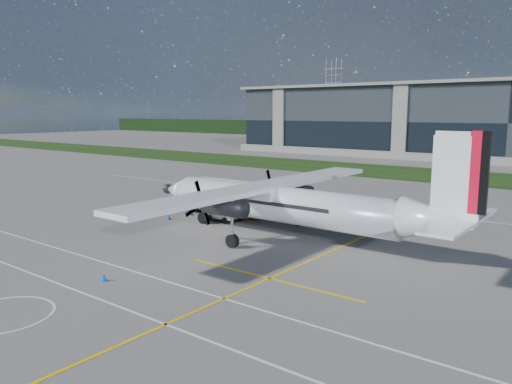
{
  "coord_description": "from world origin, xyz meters",
  "views": [
    {
      "loc": [
        19.36,
        -28.41,
        9.57
      ],
      "look_at": [
        -3.74,
        1.41,
        3.48
      ],
      "focal_mm": 35.0,
      "sensor_mm": 36.0,
      "label": 1
    }
  ],
  "objects_px": {
    "safety_cone_nose_stbd": "(192,213)",
    "safety_cone_stbdwing": "(345,206)",
    "fuel_tanker_truck": "(222,196)",
    "safety_cone_portwing": "(103,277)",
    "safety_cone_fwd": "(156,212)",
    "pylon_west": "(333,98)",
    "safety_cone_nose_port": "(169,217)",
    "baggage_tug": "(223,211)",
    "turboprop_aircraft": "(291,184)",
    "ground_crew_person": "(248,211)"
  },
  "relations": [
    {
      "from": "baggage_tug",
      "to": "safety_cone_fwd",
      "type": "bearing_deg",
      "value": -166.56
    },
    {
      "from": "fuel_tanker_truck",
      "to": "safety_cone_fwd",
      "type": "height_order",
      "value": "fuel_tanker_truck"
    },
    {
      "from": "safety_cone_stbdwing",
      "to": "safety_cone_portwing",
      "type": "distance_m",
      "value": 28.05
    },
    {
      "from": "baggage_tug",
      "to": "safety_cone_nose_stbd",
      "type": "distance_m",
      "value": 4.09
    },
    {
      "from": "turboprop_aircraft",
      "to": "fuel_tanker_truck",
      "type": "bearing_deg",
      "value": 157.88
    },
    {
      "from": "baggage_tug",
      "to": "safety_cone_fwd",
      "type": "relative_size",
      "value": 5.88
    },
    {
      "from": "safety_cone_stbdwing",
      "to": "safety_cone_portwing",
      "type": "height_order",
      "value": "same"
    },
    {
      "from": "safety_cone_portwing",
      "to": "safety_cone_stbdwing",
      "type": "bearing_deg",
      "value": 88.62
    },
    {
      "from": "safety_cone_fwd",
      "to": "safety_cone_portwing",
      "type": "height_order",
      "value": "same"
    },
    {
      "from": "safety_cone_nose_stbd",
      "to": "safety_cone_fwd",
      "type": "relative_size",
      "value": 1.0
    },
    {
      "from": "baggage_tug",
      "to": "ground_crew_person",
      "type": "xyz_separation_m",
      "value": [
        1.72,
        1.32,
        0.01
      ]
    },
    {
      "from": "safety_cone_fwd",
      "to": "safety_cone_nose_port",
      "type": "height_order",
      "value": "same"
    },
    {
      "from": "turboprop_aircraft",
      "to": "baggage_tug",
      "type": "distance_m",
      "value": 9.12
    },
    {
      "from": "safety_cone_nose_stbd",
      "to": "safety_cone_portwing",
      "type": "distance_m",
      "value": 18.51
    },
    {
      "from": "baggage_tug",
      "to": "safety_cone_stbdwing",
      "type": "bearing_deg",
      "value": 64.48
    },
    {
      "from": "turboprop_aircraft",
      "to": "safety_cone_nose_stbd",
      "type": "xyz_separation_m",
      "value": [
        -12.33,
        1.86,
        -3.99
      ]
    },
    {
      "from": "safety_cone_stbdwing",
      "to": "safety_cone_nose_port",
      "type": "distance_m",
      "value": 17.63
    },
    {
      "from": "safety_cone_stbdwing",
      "to": "safety_cone_nose_port",
      "type": "relative_size",
      "value": 1.0
    },
    {
      "from": "pylon_west",
      "to": "safety_cone_stbdwing",
      "type": "xyz_separation_m",
      "value": [
        76.39,
        -134.1,
        -14.75
      ]
    },
    {
      "from": "turboprop_aircraft",
      "to": "safety_cone_nose_port",
      "type": "distance_m",
      "value": 13.16
    },
    {
      "from": "ground_crew_person",
      "to": "safety_cone_stbdwing",
      "type": "bearing_deg",
      "value": -35.34
    },
    {
      "from": "safety_cone_stbdwing",
      "to": "safety_cone_nose_stbd",
      "type": "relative_size",
      "value": 1.0
    },
    {
      "from": "safety_cone_nose_stbd",
      "to": "safety_cone_nose_port",
      "type": "height_order",
      "value": "same"
    },
    {
      "from": "safety_cone_stbdwing",
      "to": "fuel_tanker_truck",
      "type": "bearing_deg",
      "value": -130.96
    },
    {
      "from": "fuel_tanker_truck",
      "to": "safety_cone_stbdwing",
      "type": "distance_m",
      "value": 12.54
    },
    {
      "from": "safety_cone_fwd",
      "to": "safety_cone_nose_port",
      "type": "relative_size",
      "value": 1.0
    },
    {
      "from": "baggage_tug",
      "to": "safety_cone_portwing",
      "type": "bearing_deg",
      "value": -72.55
    },
    {
      "from": "baggage_tug",
      "to": "ground_crew_person",
      "type": "height_order",
      "value": "ground_crew_person"
    },
    {
      "from": "safety_cone_fwd",
      "to": "safety_cone_portwing",
      "type": "bearing_deg",
      "value": -50.19
    },
    {
      "from": "fuel_tanker_truck",
      "to": "baggage_tug",
      "type": "relative_size",
      "value": 3.01
    },
    {
      "from": "safety_cone_fwd",
      "to": "safety_cone_nose_stbd",
      "type": "bearing_deg",
      "value": 30.89
    },
    {
      "from": "pylon_west",
      "to": "fuel_tanker_truck",
      "type": "height_order",
      "value": "pylon_west"
    },
    {
      "from": "safety_cone_nose_port",
      "to": "baggage_tug",
      "type": "bearing_deg",
      "value": 31.21
    },
    {
      "from": "pylon_west",
      "to": "baggage_tug",
      "type": "relative_size",
      "value": 10.21
    },
    {
      "from": "pylon_west",
      "to": "safety_cone_stbdwing",
      "type": "relative_size",
      "value": 60.0
    },
    {
      "from": "turboprop_aircraft",
      "to": "safety_cone_stbdwing",
      "type": "distance_m",
      "value": 14.56
    },
    {
      "from": "safety_cone_nose_stbd",
      "to": "pylon_west",
      "type": "bearing_deg",
      "value": 114.53
    },
    {
      "from": "turboprop_aircraft",
      "to": "pylon_west",
      "type": "bearing_deg",
      "value": 118.1
    },
    {
      "from": "turboprop_aircraft",
      "to": "safety_cone_portwing",
      "type": "distance_m",
      "value": 15.17
    },
    {
      "from": "fuel_tanker_truck",
      "to": "safety_cone_nose_stbd",
      "type": "height_order",
      "value": "fuel_tanker_truck"
    },
    {
      "from": "safety_cone_portwing",
      "to": "safety_cone_nose_port",
      "type": "relative_size",
      "value": 1.0
    },
    {
      "from": "safety_cone_nose_port",
      "to": "safety_cone_fwd",
      "type": "bearing_deg",
      "value": 161.64
    },
    {
      "from": "pylon_west",
      "to": "turboprop_aircraft",
      "type": "xyz_separation_m",
      "value": [
        78.95,
        -147.87,
        -10.76
      ]
    },
    {
      "from": "safety_cone_stbdwing",
      "to": "safety_cone_portwing",
      "type": "bearing_deg",
      "value": -91.38
    },
    {
      "from": "pylon_west",
      "to": "safety_cone_nose_stbd",
      "type": "bearing_deg",
      "value": -65.47
    },
    {
      "from": "safety_cone_stbdwing",
      "to": "safety_cone_portwing",
      "type": "relative_size",
      "value": 1.0
    },
    {
      "from": "ground_crew_person",
      "to": "safety_cone_portwing",
      "type": "bearing_deg",
      "value": 176.09
    },
    {
      "from": "safety_cone_nose_stbd",
      "to": "safety_cone_stbdwing",
      "type": "bearing_deg",
      "value": 50.66
    },
    {
      "from": "baggage_tug",
      "to": "safety_cone_fwd",
      "type": "height_order",
      "value": "baggage_tug"
    },
    {
      "from": "ground_crew_person",
      "to": "safety_cone_fwd",
      "type": "distance_m",
      "value": 9.18
    }
  ]
}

